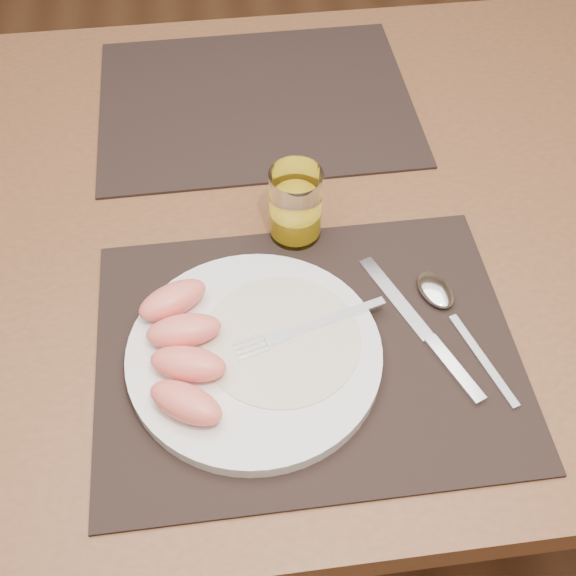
# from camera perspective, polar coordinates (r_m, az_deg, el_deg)

# --- Properties ---
(ground) EXTENTS (5.00, 5.00, 0.00)m
(ground) POSITION_cam_1_polar(r_m,az_deg,el_deg) (1.54, -1.34, -13.87)
(ground) COLOR brown
(ground) RESTS_ON ground
(table) EXTENTS (1.40, 0.90, 0.75)m
(table) POSITION_cam_1_polar(r_m,az_deg,el_deg) (0.98, -2.04, 2.75)
(table) COLOR brown
(table) RESTS_ON ground
(placemat_near) EXTENTS (0.45, 0.35, 0.00)m
(placemat_near) POSITION_cam_1_polar(r_m,az_deg,el_deg) (0.78, 1.50, -4.92)
(placemat_near) COLOR black
(placemat_near) RESTS_ON table
(placemat_far) EXTENTS (0.45, 0.35, 0.00)m
(placemat_far) POSITION_cam_1_polar(r_m,az_deg,el_deg) (1.09, -2.56, 14.52)
(placemat_far) COLOR black
(placemat_far) RESTS_ON table
(plate) EXTENTS (0.27, 0.27, 0.02)m
(plate) POSITION_cam_1_polar(r_m,az_deg,el_deg) (0.77, -2.67, -5.28)
(plate) COLOR white
(plate) RESTS_ON placemat_near
(plate_dressing) EXTENTS (0.17, 0.17, 0.00)m
(plate_dressing) POSITION_cam_1_polar(r_m,az_deg,el_deg) (0.77, -0.54, -4.06)
(plate_dressing) COLOR white
(plate_dressing) RESTS_ON plate
(fork) EXTENTS (0.17, 0.06, 0.00)m
(fork) POSITION_cam_1_polar(r_m,az_deg,el_deg) (0.77, 0.78, -3.38)
(fork) COLOR silver
(fork) RESTS_ON plate
(knife) EXTENTS (0.09, 0.21, 0.01)m
(knife) POSITION_cam_1_polar(r_m,az_deg,el_deg) (0.80, 11.06, -3.91)
(knife) COLOR silver
(knife) RESTS_ON placemat_near
(spoon) EXTENTS (0.07, 0.19, 0.01)m
(spoon) POSITION_cam_1_polar(r_m,az_deg,el_deg) (0.83, 12.09, -0.91)
(spoon) COLOR silver
(spoon) RESTS_ON placemat_near
(juice_glass) EXTENTS (0.06, 0.06, 0.09)m
(juice_glass) POSITION_cam_1_polar(r_m,az_deg,el_deg) (0.86, 0.59, 6.37)
(juice_glass) COLOR white
(juice_glass) RESTS_ON placemat_near
(grapefruit_wedges) EXTENTS (0.10, 0.20, 0.03)m
(grapefruit_wedges) POSITION_cam_1_polar(r_m,az_deg,el_deg) (0.75, -8.34, -4.69)
(grapefruit_wedges) COLOR #FF7C68
(grapefruit_wedges) RESTS_ON plate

